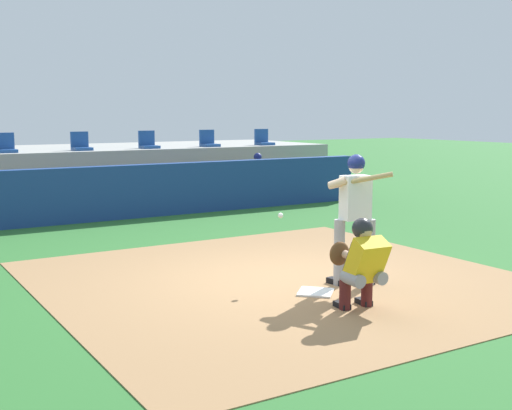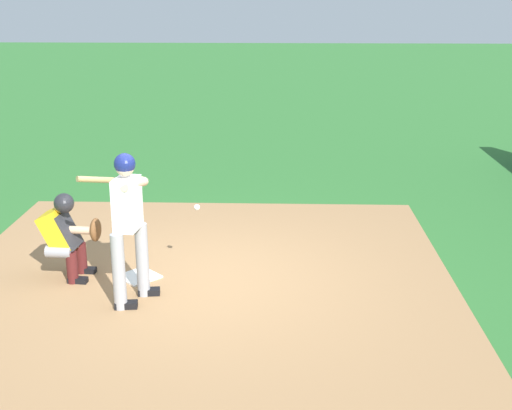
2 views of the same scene
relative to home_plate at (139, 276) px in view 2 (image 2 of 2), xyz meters
The scene contains 5 objects.
ground_plane 0.80m from the home_plate, 90.00° to the left, with size 80.00×80.00×0.00m, color #2D6B2D.
dirt_infield 0.80m from the home_plate, 90.00° to the left, with size 6.40×6.40×0.01m, color #9E754C.
home_plate is the anchor object (origin of this frame).
batter_at_plate 1.23m from the home_plate, ahead, with size 0.65×0.80×1.80m.
catcher_crouched 1.05m from the home_plate, 89.40° to the right, with size 0.50×2.01×1.13m.
Camera 2 is at (7.97, 0.97, 3.53)m, focal length 47.82 mm.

